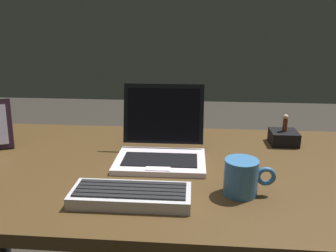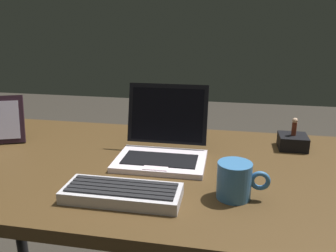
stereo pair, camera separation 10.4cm
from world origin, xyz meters
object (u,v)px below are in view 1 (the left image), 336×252
(laptop_front, at_px, (161,145))
(external_keyboard, at_px, (131,195))
(figurine_stand, at_px, (284,137))
(figurine, at_px, (285,122))
(coffee_mug, at_px, (242,177))

(laptop_front, distance_m, external_keyboard, 0.28)
(laptop_front, xyz_separation_m, external_keyboard, (-0.05, -0.27, -0.03))
(laptop_front, distance_m, figurine_stand, 0.46)
(figurine, bearing_deg, figurine_stand, 90.00)
(figurine_stand, bearing_deg, coffee_mug, -116.89)
(laptop_front, height_order, figurine, laptop_front)
(coffee_mug, bearing_deg, laptop_front, 137.19)
(figurine_stand, bearing_deg, laptop_front, -157.48)
(figurine_stand, distance_m, figurine, 0.06)
(laptop_front, bearing_deg, coffee_mug, -42.81)
(figurine_stand, xyz_separation_m, figurine, (0.00, -0.00, 0.06))
(figurine, bearing_deg, laptop_front, -157.48)
(external_keyboard, relative_size, figurine_stand, 3.12)
(figurine_stand, relative_size, figurine, 1.53)
(laptop_front, height_order, coffee_mug, laptop_front)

